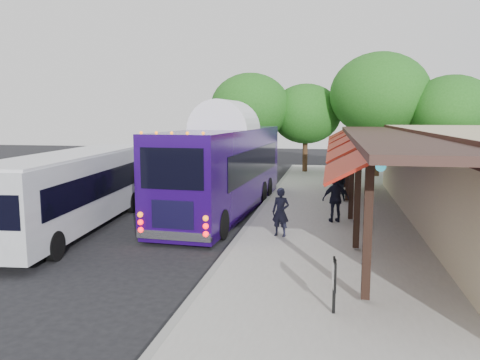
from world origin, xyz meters
The scene contains 14 objects.
ground centered at (0.00, 0.00, 0.00)m, with size 90.00×90.00×0.00m, color black.
sidewalk centered at (5.00, 4.00, 0.07)m, with size 10.00×40.00×0.15m, color #9E9B93.
curb centered at (0.05, 4.00, 0.07)m, with size 0.20×40.00×0.16m, color gray.
coach_bus centered at (-1.45, 5.48, 2.05)m, with size 3.18×12.03×3.81m.
city_bus centered at (-6.08, 1.29, 1.55)m, with size 3.23×10.59×2.80m.
ped_a centered at (1.40, 1.21, 0.96)m, with size 0.59×0.39×1.62m, color black.
ped_b centered at (3.40, 8.31, 0.92)m, with size 0.74×0.58×1.53m, color black.
ped_c centered at (3.21, 3.67, 1.03)m, with size 1.03×0.43×1.75m, color black.
ped_d centered at (3.40, 10.10, 1.03)m, with size 1.14×0.66×1.77m, color black.
sign_board centered at (3.11, -4.71, 0.91)m, with size 0.08×0.51×1.12m.
tree_left centered at (1.19, 19.71, 4.24)m, with size 4.97×4.97×6.36m.
tree_mid centered at (6.02, 18.11, 5.48)m, with size 6.41×6.41×8.21m.
tree_right centered at (10.20, 17.00, 4.41)m, with size 5.16×5.16×6.61m.
tree_far centered at (-2.58, 18.41, 4.70)m, with size 5.51×5.51×7.05m.
Camera 1 is at (2.96, -13.94, 4.13)m, focal length 35.00 mm.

